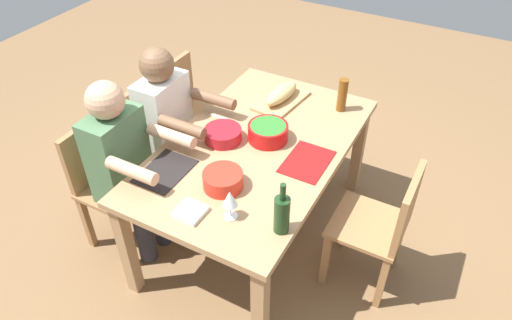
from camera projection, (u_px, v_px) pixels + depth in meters
ground_plane at (256, 231)px, 3.24m from camera, size 8.00×8.00×0.00m
dining_table at (256, 157)px, 2.82m from camera, size 1.60×0.97×0.74m
chair_far_right at (189, 110)px, 3.52m from camera, size 0.40×0.40×0.85m
chair_far_center at (152, 141)px, 3.22m from camera, size 0.40×0.40×0.85m
diner_far_center at (170, 122)px, 3.02m from camera, size 0.41×0.53×1.20m
chair_far_left at (107, 179)px, 2.93m from camera, size 0.40×0.40×0.85m
diner_far_left at (124, 161)px, 2.72m from camera, size 0.41×0.53×1.20m
chair_near_center at (383, 224)px, 2.63m from camera, size 0.40×0.40×0.85m
serving_bowl_greens at (268, 131)px, 2.78m from camera, size 0.24×0.24×0.10m
serving_bowl_fruit at (223, 179)px, 2.46m from camera, size 0.21×0.21×0.09m
serving_bowl_pasta at (223, 134)px, 2.78m from camera, size 0.22×0.22×0.08m
cutting_board at (281, 101)px, 3.12m from camera, size 0.42×0.27×0.02m
bread_loaf at (282, 94)px, 3.09m from camera, size 0.33×0.15×0.09m
wine_bottle at (282, 214)px, 2.19m from camera, size 0.08×0.08×0.29m
beer_bottle at (342, 95)px, 2.99m from camera, size 0.06×0.06×0.22m
wine_glass at (230, 200)px, 2.25m from camera, size 0.08×0.08×0.17m
fork_far_center at (221, 118)px, 2.98m from camera, size 0.02×0.17×0.01m
placemat_far_left at (165, 171)px, 2.58m from camera, size 0.32×0.23×0.01m
placemat_near_center at (307, 162)px, 2.64m from camera, size 0.32×0.23×0.01m
napkin_stack at (190, 212)px, 2.33m from camera, size 0.14×0.14×0.02m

